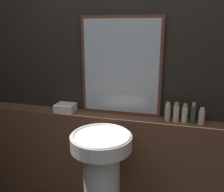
{
  "coord_description": "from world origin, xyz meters",
  "views": [
    {
      "loc": [
        0.54,
        -0.52,
        1.63
      ],
      "look_at": [
        0.04,
        1.32,
        1.1
      ],
      "focal_mm": 40.0,
      "sensor_mm": 36.0,
      "label": 1
    }
  ],
  "objects": [
    {
      "name": "towel_stack",
      "position": [
        -0.41,
        1.41,
        0.93
      ],
      "size": [
        0.17,
        0.14,
        0.07
      ],
      "color": "silver",
      "rests_on": "vanity_counter"
    },
    {
      "name": "mirror",
      "position": [
        0.07,
        1.47,
        1.31
      ],
      "size": [
        0.68,
        0.03,
        0.82
      ],
      "color": "#563323",
      "rests_on": "vanity_counter"
    },
    {
      "name": "hand_soap_bottle",
      "position": [
        0.73,
        1.41,
        0.96
      ],
      "size": [
        0.05,
        0.05,
        0.13
      ],
      "color": "beige",
      "rests_on": "vanity_counter"
    },
    {
      "name": "lotion_bottle",
      "position": [
        0.61,
        1.41,
        0.97
      ],
      "size": [
        0.05,
        0.05,
        0.15
      ],
      "color": "beige",
      "rests_on": "vanity_counter"
    },
    {
      "name": "body_wash_bottle",
      "position": [
        0.67,
        1.41,
        0.98
      ],
      "size": [
        0.04,
        0.04,
        0.17
      ],
      "color": "#2D4C3D",
      "rests_on": "vanity_counter"
    },
    {
      "name": "pedestal_sink",
      "position": [
        0.04,
        1.03,
        0.53
      ],
      "size": [
        0.44,
        0.44,
        0.9
      ],
      "color": "white",
      "rests_on": "ground_plane"
    },
    {
      "name": "conditioner_bottle",
      "position": [
        0.54,
        1.41,
        0.97
      ],
      "size": [
        0.05,
        0.05,
        0.16
      ],
      "color": "beige",
      "rests_on": "vanity_counter"
    },
    {
      "name": "shampoo_bottle",
      "position": [
        0.48,
        1.41,
        0.97
      ],
      "size": [
        0.05,
        0.05,
        0.15
      ],
      "color": "#C6B284",
      "rests_on": "vanity_counter"
    },
    {
      "name": "vanity_counter",
      "position": [
        0.0,
        1.41,
        0.45
      ],
      "size": [
        2.41,
        0.17,
        0.9
      ],
      "color": "brown",
      "rests_on": "ground_plane"
    },
    {
      "name": "wall_back",
      "position": [
        0.0,
        1.52,
        1.25
      ],
      "size": [
        8.0,
        0.06,
        2.5
      ],
      "color": "black",
      "rests_on": "ground_plane"
    }
  ]
}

